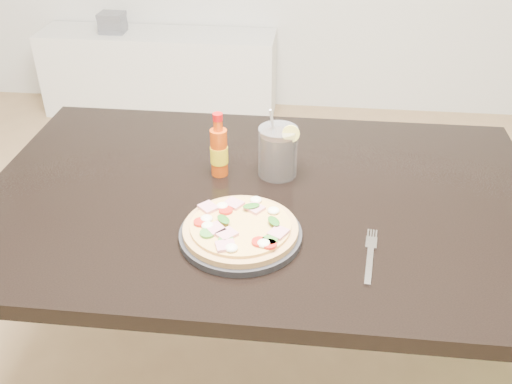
# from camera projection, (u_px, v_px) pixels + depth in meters

# --- Properties ---
(dining_table) EXTENTS (1.40, 0.90, 0.75)m
(dining_table) POSITION_uv_depth(u_px,v_px,m) (261.00, 220.00, 1.47)
(dining_table) COLOR black
(dining_table) RESTS_ON ground
(plate) EXTENTS (0.27, 0.27, 0.02)m
(plate) POSITION_uv_depth(u_px,v_px,m) (241.00, 235.00, 1.27)
(plate) COLOR black
(plate) RESTS_ON dining_table
(pizza) EXTENTS (0.26, 0.26, 0.03)m
(pizza) POSITION_uv_depth(u_px,v_px,m) (240.00, 228.00, 1.26)
(pizza) COLOR tan
(pizza) RESTS_ON plate
(hot_sauce_bottle) EXTENTS (0.06, 0.06, 0.17)m
(hot_sauce_bottle) POSITION_uv_depth(u_px,v_px,m) (219.00, 151.00, 1.47)
(hot_sauce_bottle) COLOR #C5420B
(hot_sauce_bottle) RESTS_ON dining_table
(cola_cup) EXTENTS (0.11, 0.10, 0.19)m
(cola_cup) POSITION_uv_depth(u_px,v_px,m) (278.00, 153.00, 1.47)
(cola_cup) COLOR black
(cola_cup) RESTS_ON dining_table
(fork) EXTENTS (0.04, 0.19, 0.00)m
(fork) POSITION_uv_depth(u_px,v_px,m) (370.00, 254.00, 1.22)
(fork) COLOR silver
(fork) RESTS_ON dining_table
(media_console) EXTENTS (1.40, 0.34, 0.50)m
(media_console) POSITION_uv_depth(u_px,v_px,m) (160.00, 73.00, 3.48)
(media_console) COLOR white
(media_console) RESTS_ON ground
(cd_stack) EXTENTS (0.14, 0.12, 0.11)m
(cd_stack) POSITION_uv_depth(u_px,v_px,m) (112.00, 23.00, 3.32)
(cd_stack) COLOR slate
(cd_stack) RESTS_ON media_console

